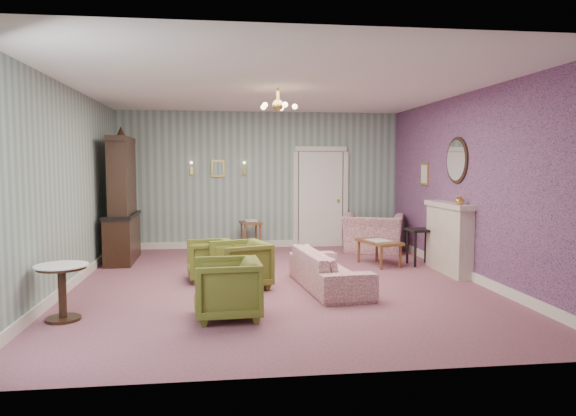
{
  "coord_description": "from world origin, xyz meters",
  "views": [
    {
      "loc": [
        -0.84,
        -7.75,
        1.78
      ],
      "look_at": [
        0.2,
        0.4,
        1.1
      ],
      "focal_mm": 32.8,
      "sensor_mm": 36.0,
      "label": 1
    }
  ],
  "objects": [
    {
      "name": "floor",
      "position": [
        0.0,
        0.0,
        0.0
      ],
      "size": [
        7.0,
        7.0,
        0.0
      ],
      "primitive_type": "plane",
      "color": "#925566",
      "rests_on": "ground"
    },
    {
      "name": "ceiling",
      "position": [
        0.0,
        0.0,
        2.9
      ],
      "size": [
        7.0,
        7.0,
        0.0
      ],
      "primitive_type": "plane",
      "rotation": [
        3.14,
        0.0,
        0.0
      ],
      "color": "white",
      "rests_on": "ground"
    },
    {
      "name": "wall_back",
      "position": [
        0.0,
        3.5,
        1.45
      ],
      "size": [
        6.0,
        0.0,
        6.0
      ],
      "primitive_type": "plane",
      "rotation": [
        1.57,
        0.0,
        0.0
      ],
      "color": "gray",
      "rests_on": "ground"
    },
    {
      "name": "wall_front",
      "position": [
        0.0,
        -3.5,
        1.45
      ],
      "size": [
        6.0,
        0.0,
        6.0
      ],
      "primitive_type": "plane",
      "rotation": [
        -1.57,
        0.0,
        0.0
      ],
      "color": "gray",
      "rests_on": "ground"
    },
    {
      "name": "wall_left",
      "position": [
        -3.0,
        0.0,
        1.45
      ],
      "size": [
        0.0,
        7.0,
        7.0
      ],
      "primitive_type": "plane",
      "rotation": [
        1.57,
        0.0,
        1.57
      ],
      "color": "gray",
      "rests_on": "ground"
    },
    {
      "name": "wall_right",
      "position": [
        3.0,
        0.0,
        1.45
      ],
      "size": [
        0.0,
        7.0,
        7.0
      ],
      "primitive_type": "plane",
      "rotation": [
        1.57,
        0.0,
        -1.57
      ],
      "color": "gray",
      "rests_on": "ground"
    },
    {
      "name": "wall_right_floral",
      "position": [
        2.98,
        0.0,
        1.45
      ],
      "size": [
        0.0,
        7.0,
        7.0
      ],
      "primitive_type": "plane",
      "rotation": [
        1.57,
        0.0,
        -1.57
      ],
      "color": "#B95C91",
      "rests_on": "ground"
    },
    {
      "name": "door",
      "position": [
        1.3,
        3.46,
        1.08
      ],
      "size": [
        1.12,
        0.12,
        2.16
      ],
      "primitive_type": null,
      "color": "white",
      "rests_on": "floor"
    },
    {
      "name": "olive_chair_a",
      "position": [
        -0.78,
        -1.73,
        0.38
      ],
      "size": [
        0.73,
        0.78,
        0.76
      ],
      "primitive_type": "imported",
      "rotation": [
        0.0,
        0.0,
        -1.52
      ],
      "color": "olive",
      "rests_on": "floor"
    },
    {
      "name": "olive_chair_b",
      "position": [
        -0.57,
        -0.26,
        0.38
      ],
      "size": [
        0.88,
        0.91,
        0.75
      ],
      "primitive_type": "imported",
      "rotation": [
        0.0,
        0.0,
        -1.24
      ],
      "color": "olive",
      "rests_on": "floor"
    },
    {
      "name": "olive_chair_c",
      "position": [
        -1.02,
        0.32,
        0.34
      ],
      "size": [
        0.7,
        0.74,
        0.69
      ],
      "primitive_type": "imported",
      "rotation": [
        0.0,
        0.0,
        -1.45
      ],
      "color": "olive",
      "rests_on": "floor"
    },
    {
      "name": "sofa_chintz",
      "position": [
        0.69,
        -0.43,
        0.37
      ],
      "size": [
        0.75,
        1.95,
        0.74
      ],
      "primitive_type": "imported",
      "rotation": [
        0.0,
        0.0,
        1.67
      ],
      "color": "#A44262",
      "rests_on": "floor"
    },
    {
      "name": "wingback_chair",
      "position": [
        2.23,
        2.58,
        0.51
      ],
      "size": [
        1.38,
        1.14,
        1.03
      ],
      "primitive_type": "imported",
      "rotation": [
        0.0,
        0.0,
        2.77
      ],
      "color": "#A44262",
      "rests_on": "floor"
    },
    {
      "name": "dresser",
      "position": [
        -2.65,
        2.15,
        1.21
      ],
      "size": [
        0.53,
        1.46,
        2.42
      ],
      "primitive_type": null,
      "rotation": [
        0.0,
        0.0,
        0.02
      ],
      "color": "black",
      "rests_on": "floor"
    },
    {
      "name": "fireplace",
      "position": [
        2.86,
        0.4,
        0.58
      ],
      "size": [
        0.3,
        1.4,
        1.16
      ],
      "primitive_type": null,
      "color": "beige",
      "rests_on": "floor"
    },
    {
      "name": "mantel_vase",
      "position": [
        2.84,
        0.0,
        1.23
      ],
      "size": [
        0.15,
        0.15,
        0.15
      ],
      "primitive_type": "imported",
      "color": "gold",
      "rests_on": "fireplace"
    },
    {
      "name": "oval_mirror",
      "position": [
        2.96,
        0.4,
        1.85
      ],
      "size": [
        0.04,
        0.76,
        0.84
      ],
      "primitive_type": null,
      "color": "white",
      "rests_on": "wall_right"
    },
    {
      "name": "framed_print",
      "position": [
        2.97,
        1.75,
        1.6
      ],
      "size": [
        0.04,
        0.34,
        0.42
      ],
      "primitive_type": null,
      "color": "gold",
      "rests_on": "wall_right"
    },
    {
      "name": "coffee_table",
      "position": [
        1.93,
        1.18,
        0.22
      ],
      "size": [
        0.71,
        0.97,
        0.44
      ],
      "primitive_type": null,
      "rotation": [
        0.0,
        0.0,
        0.28
      ],
      "color": "brown",
      "rests_on": "floor"
    },
    {
      "name": "side_table_black",
      "position": [
        2.65,
        1.07,
        0.33
      ],
      "size": [
        0.46,
        0.46,
        0.65
      ],
      "primitive_type": null,
      "rotation": [
        0.0,
        0.0,
        0.05
      ],
      "color": "black",
      "rests_on": "floor"
    },
    {
      "name": "pedestal_table",
      "position": [
        -2.65,
        -1.58,
        0.32
      ],
      "size": [
        0.76,
        0.76,
        0.65
      ],
      "primitive_type": null,
      "rotation": [
        0.0,
        0.0,
        0.34
      ],
      "color": "black",
      "rests_on": "floor"
    },
    {
      "name": "nesting_table",
      "position": [
        -0.25,
        3.0,
        0.33
      ],
      "size": [
        0.47,
        0.56,
        0.67
      ],
      "primitive_type": null,
      "rotation": [
        0.0,
        0.0,
        0.14
      ],
      "color": "brown",
      "rests_on": "floor"
    },
    {
      "name": "gilt_mirror_back",
      "position": [
        -0.9,
        3.46,
        1.7
      ],
      "size": [
        0.28,
        0.06,
        0.36
      ],
      "primitive_type": null,
      "color": "gold",
      "rests_on": "wall_back"
    },
    {
      "name": "sconce_left",
      "position": [
        -1.45,
        3.44,
        1.7
      ],
      "size": [
        0.16,
        0.12,
        0.3
      ],
      "primitive_type": null,
      "color": "gold",
      "rests_on": "wall_back"
    },
    {
      "name": "sconce_right",
      "position": [
        -0.35,
        3.44,
        1.7
      ],
      "size": [
        0.16,
        0.12,
        0.3
      ],
      "primitive_type": null,
      "color": "gold",
      "rests_on": "wall_back"
    },
    {
      "name": "chandelier",
      "position": [
        0.0,
        0.0,
        2.63
      ],
      "size": [
        0.56,
        0.56,
        0.36
      ],
      "primitive_type": null,
      "color": "gold",
      "rests_on": "ceiling"
    },
    {
      "name": "burgundy_cushion",
      "position": [
        2.18,
        2.43,
        0.48
      ],
      "size": [
        0.41,
        0.28,
        0.39
      ],
      "primitive_type": "cube",
      "rotation": [
        0.17,
        0.0,
        -0.35
      ],
      "color": "maroon",
      "rests_on": "wingback_chair"
    }
  ]
}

